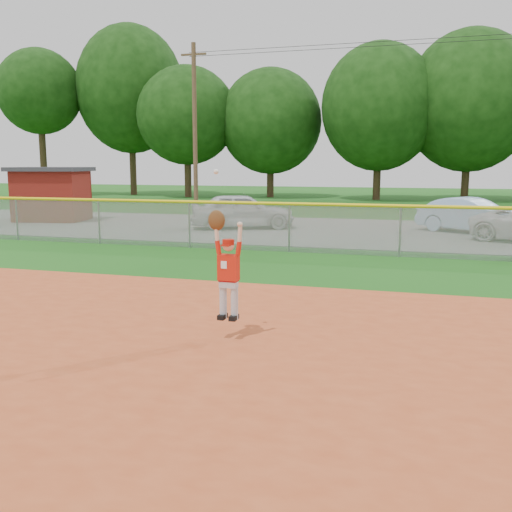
{
  "coord_description": "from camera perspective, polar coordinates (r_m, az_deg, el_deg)",
  "views": [
    {
      "loc": [
        3.92,
        -7.12,
        2.72
      ],
      "look_at": [
        1.12,
        2.46,
        1.1
      ],
      "focal_mm": 40.0,
      "sensor_mm": 36.0,
      "label": 1
    }
  ],
  "objects": [
    {
      "name": "car_white_a",
      "position": [
        23.97,
        -1.39,
        4.56
      ],
      "size": [
        4.68,
        3.35,
        1.48
      ],
      "primitive_type": "imported",
      "rotation": [
        0.0,
        0.0,
        1.99
      ],
      "color": "silver",
      "rests_on": "parking_strip"
    },
    {
      "name": "ground",
      "position": [
        8.57,
        -12.08,
        -9.5
      ],
      "size": [
        120.0,
        120.0,
        0.0
      ],
      "primitive_type": "plane",
      "color": "#175012",
      "rests_on": "ground"
    },
    {
      "name": "power_lines",
      "position": [
        29.33,
        10.79,
        12.9
      ],
      "size": [
        19.4,
        0.24,
        9.0
      ],
      "color": "#4C3823",
      "rests_on": "ground"
    },
    {
      "name": "utility_shed",
      "position": [
        28.83,
        -19.75,
        5.88
      ],
      "size": [
        3.84,
        3.24,
        2.56
      ],
      "color": "#5F130D",
      "rests_on": "ground"
    },
    {
      "name": "parking_strip",
      "position": [
        23.61,
        6.6,
        2.59
      ],
      "size": [
        44.0,
        10.0,
        0.03
      ],
      "primitive_type": "cube",
      "color": "slate",
      "rests_on": "ground"
    },
    {
      "name": "outfield_fence",
      "position": [
        17.66,
        3.35,
        3.24
      ],
      "size": [
        40.06,
        0.1,
        1.55
      ],
      "color": "gray",
      "rests_on": "ground"
    },
    {
      "name": "tree_line",
      "position": [
        45.38,
        12.88,
        15.1
      ],
      "size": [
        62.37,
        13.0,
        14.43
      ],
      "color": "#422D1C",
      "rests_on": "ground"
    },
    {
      "name": "ballplayer",
      "position": [
        8.7,
        -2.95,
        -0.98
      ],
      "size": [
        0.55,
        0.24,
        2.29
      ],
      "color": "silver",
      "rests_on": "ground"
    },
    {
      "name": "car_blue",
      "position": [
        23.89,
        20.78,
        3.82
      ],
      "size": [
        4.35,
        3.33,
        1.37
      ],
      "primitive_type": "imported",
      "rotation": [
        0.0,
        0.0,
        1.05
      ],
      "color": "#96B9DF",
      "rests_on": "parking_strip"
    }
  ]
}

